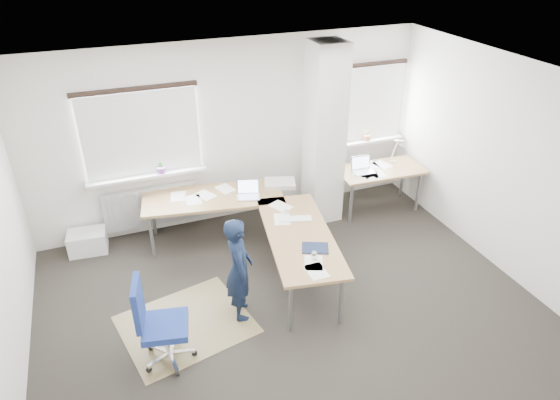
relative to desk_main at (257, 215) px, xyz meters
name	(u,v)px	position (x,y,z in m)	size (l,w,h in m)	color
ground	(293,311)	(0.03, -1.23, -0.69)	(6.00, 6.00, 0.00)	black
room_shell	(294,166)	(0.21, -0.77, 1.05)	(6.04, 5.04, 2.82)	silver
floor_mat	(186,324)	(-1.25, -0.99, -0.69)	(1.44, 1.22, 0.01)	olive
white_crate	(88,242)	(-2.25, 1.02, -0.53)	(0.53, 0.37, 0.32)	white
desk_main	(257,215)	(0.00, 0.00, 0.00)	(2.40, 2.98, 0.96)	brown
desk_side	(380,171)	(2.28, 0.59, -0.01)	(1.43, 0.77, 1.22)	brown
task_chair	(163,339)	(-1.56, -1.44, -0.39)	(0.60, 0.58, 1.08)	navy
person	(239,269)	(-0.57, -1.03, -0.02)	(0.49, 0.32, 1.34)	#101B31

